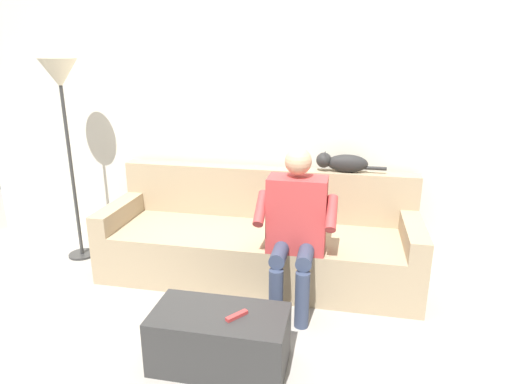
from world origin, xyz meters
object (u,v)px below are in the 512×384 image
Objects in this scene: coffee_table at (220,339)px; floor_lamp at (61,88)px; remote_red at (237,316)px; cat_on_backrest at (342,163)px; person_solo_seated at (296,222)px; couch at (259,242)px.

floor_lamp is at bearing -35.38° from coffee_table.
remote_red is at bearing 171.15° from coffee_table.
floor_lamp is (1.68, -1.20, 1.35)m from coffee_table.
floor_lamp is (2.33, 0.30, 0.59)m from cat_on_backrest.
cat_on_backrest is (-0.29, -0.71, 0.28)m from person_solo_seated.
person_solo_seated is 8.16× the size of remote_red.
person_solo_seated is at bearing -114.02° from coffee_table.
coffee_table is at bearing 66.72° from cat_on_backrest.
person_solo_seated is at bearing 67.53° from cat_on_backrest.
person_solo_seated reaches higher than cat_on_backrest.
cat_on_backrest is at bearing -112.47° from person_solo_seated.
person_solo_seated reaches higher than coffee_table.
coffee_table is 5.56× the size of remote_red.
person_solo_seated is 2.04× the size of cat_on_backrest.
couch is at bearing 43.01° from remote_red.
remote_red is (-0.11, 0.02, 0.19)m from coffee_table.
cat_on_backrest is 0.33× the size of floor_lamp.
couch is at bearing -179.86° from floor_lamp.
cat_on_backrest is 2.42m from floor_lamp.
coffee_table is at bearing 65.98° from person_solo_seated.
coffee_table is 0.68× the size of person_solo_seated.
cat_on_backrest is (-0.64, -0.29, 0.65)m from couch.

